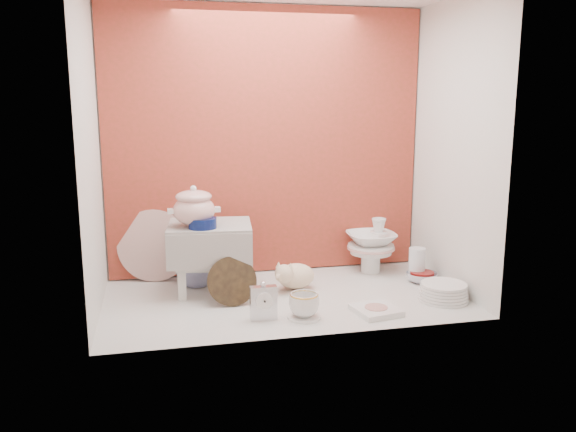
# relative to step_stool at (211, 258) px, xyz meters

# --- Properties ---
(ground) EXTENTS (1.80, 1.80, 0.00)m
(ground) POSITION_rel_step_stool_xyz_m (0.36, -0.19, -0.18)
(ground) COLOR silver
(ground) RESTS_ON ground
(niche_shell) EXTENTS (1.86, 1.03, 1.53)m
(niche_shell) POSITION_rel_step_stool_xyz_m (0.36, -0.01, 0.75)
(niche_shell) COLOR #AE342B
(niche_shell) RESTS_ON ground
(step_stool) EXTENTS (0.46, 0.40, 0.36)m
(step_stool) POSITION_rel_step_stool_xyz_m (0.00, 0.00, 0.00)
(step_stool) COLOR silver
(step_stool) RESTS_ON ground
(soup_tureen) EXTENTS (0.32, 0.32, 0.21)m
(soup_tureen) POSITION_rel_step_stool_xyz_m (-0.08, -0.05, 0.29)
(soup_tureen) COLOR white
(soup_tureen) RESTS_ON step_stool
(cobalt_bowl) EXTENTS (0.16, 0.16, 0.05)m
(cobalt_bowl) POSITION_rel_step_stool_xyz_m (-0.04, -0.09, 0.21)
(cobalt_bowl) COLOR #0A164C
(cobalt_bowl) RESTS_ON step_stool
(floral_platter) EXTENTS (0.41, 0.14, 0.40)m
(floral_platter) POSITION_rel_step_stool_xyz_m (-0.29, 0.26, 0.02)
(floral_platter) COLOR silver
(floral_platter) RESTS_ON ground
(blue_white_vase) EXTENTS (0.26, 0.26, 0.23)m
(blue_white_vase) POSITION_rel_step_stool_xyz_m (-0.07, 0.12, -0.07)
(blue_white_vase) COLOR white
(blue_white_vase) RESTS_ON ground
(lacquer_tray) EXTENTS (0.25, 0.09, 0.24)m
(lacquer_tray) POSITION_rel_step_stool_xyz_m (0.08, -0.22, -0.06)
(lacquer_tray) COLOR black
(lacquer_tray) RESTS_ON ground
(mantel_clock) EXTENTS (0.12, 0.04, 0.18)m
(mantel_clock) POSITION_rel_step_stool_xyz_m (0.20, -0.45, -0.09)
(mantel_clock) COLOR silver
(mantel_clock) RESTS_ON ground
(plush_pig) EXTENTS (0.29, 0.23, 0.15)m
(plush_pig) POSITION_rel_step_stool_xyz_m (0.44, -0.07, -0.11)
(plush_pig) COLOR beige
(plush_pig) RESTS_ON ground
(teacup_saucer) EXTENTS (0.19, 0.19, 0.01)m
(teacup_saucer) POSITION_rel_step_stool_xyz_m (0.38, -0.48, -0.18)
(teacup_saucer) COLOR white
(teacup_saucer) RESTS_ON ground
(gold_rim_teacup) EXTENTS (0.15, 0.15, 0.11)m
(gold_rim_teacup) POSITION_rel_step_stool_xyz_m (0.38, -0.48, -0.12)
(gold_rim_teacup) COLOR white
(gold_rim_teacup) RESTS_ON teacup_saucer
(lattice_dish) EXTENTS (0.23, 0.23, 0.03)m
(lattice_dish) POSITION_rel_step_stool_xyz_m (0.73, -0.49, -0.17)
(lattice_dish) COLOR white
(lattice_dish) RESTS_ON ground
(dinner_plate_stack) EXTENTS (0.30, 0.30, 0.09)m
(dinner_plate_stack) POSITION_rel_step_stool_xyz_m (1.12, -0.40, -0.14)
(dinner_plate_stack) COLOR white
(dinner_plate_stack) RESTS_ON ground
(crystal_bowl) EXTENTS (0.22, 0.22, 0.05)m
(crystal_bowl) POSITION_rel_step_stool_xyz_m (1.15, -0.10, -0.15)
(crystal_bowl) COLOR silver
(crystal_bowl) RESTS_ON ground
(clear_glass_vase) EXTENTS (0.12, 0.12, 0.18)m
(clear_glass_vase) POSITION_rel_step_stool_xyz_m (1.13, -0.06, -0.09)
(clear_glass_vase) COLOR silver
(clear_glass_vase) RESTS_ON ground
(porcelain_tower) EXTENTS (0.35, 0.35, 0.32)m
(porcelain_tower) POSITION_rel_step_stool_xyz_m (0.94, 0.15, -0.02)
(porcelain_tower) COLOR white
(porcelain_tower) RESTS_ON ground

